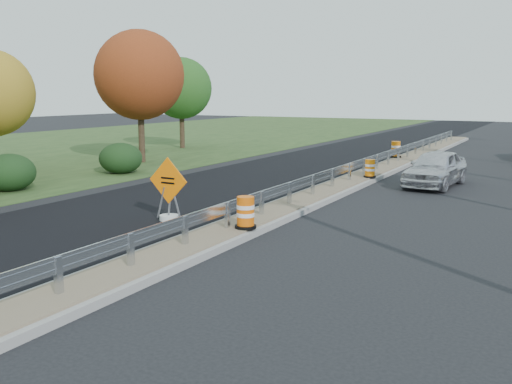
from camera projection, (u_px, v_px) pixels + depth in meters
The scene contains 14 objects.
ground at pixel (262, 221), 17.55m from camera, with size 140.00×140.00×0.00m, color black.
grass_verge_near at pixel (12, 153), 37.52m from camera, with size 30.00×120.00×0.03m, color #2A421C.
milled_overlay at pixel (278, 172), 28.27m from camera, with size 7.20×120.00×0.01m, color black.
median at pixel (349, 182), 24.45m from camera, with size 1.60×55.00×0.23m.
guardrail at pixel (357, 166), 25.21m from camera, with size 0.10×46.15×0.72m.
hedge_mid at pixel (9, 172), 22.85m from camera, with size 2.09×2.09×1.52m, color black.
hedge_north at pixel (121, 158), 27.80m from camera, with size 2.09×2.09×1.52m, color black.
tree_near_red at pixel (139, 75), 31.50m from camera, with size 4.95×4.95×7.35m.
tree_near_back at pixel (181, 88), 39.95m from camera, with size 4.29×4.29×6.37m.
caution_sign at pixel (169, 205), 17.57m from camera, with size 1.43×0.60×1.97m.
barrel_median_near at pixel (246, 213), 15.62m from camera, with size 0.60×0.60×0.88m.
barrel_median_mid at pixel (370, 169), 25.07m from camera, with size 0.54×0.54×0.79m.
barrel_median_far at pixel (396, 150), 32.81m from camera, with size 0.63×0.63×0.93m.
car_silver at pixel (436, 168), 24.06m from camera, with size 1.81×4.49×1.53m, color silver.
Camera 1 is at (8.06, -15.12, 3.90)m, focal length 40.00 mm.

